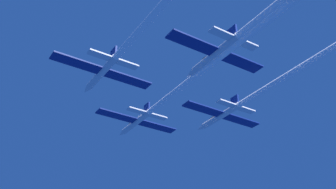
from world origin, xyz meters
name	(u,v)px	position (x,y,z in m)	size (l,w,h in m)	color
jet_lead	(179,89)	(0.75, -17.16, 0.02)	(19.82, 62.45, 3.28)	silver
jet_left_wing	(140,30)	(-14.27, -28.28, 0.65)	(19.82, 56.01, 3.28)	silver
jet_right_wing	(277,82)	(14.39, -30.27, -0.64)	(19.82, 60.46, 3.28)	silver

